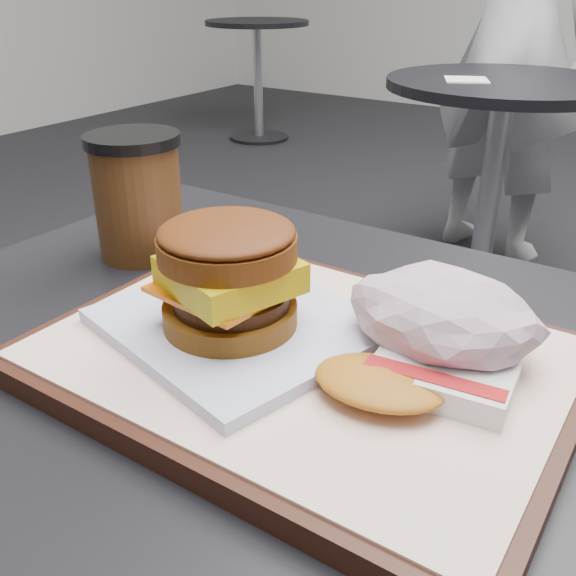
% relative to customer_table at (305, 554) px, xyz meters
% --- Properties ---
extents(customer_table, '(0.80, 0.60, 0.77)m').
position_rel_customer_table_xyz_m(customer_table, '(0.00, 0.00, 0.00)').
color(customer_table, '#A5A5AA').
rests_on(customer_table, ground).
extents(serving_tray, '(0.38, 0.28, 0.02)m').
position_rel_customer_table_xyz_m(serving_tray, '(-0.01, 0.00, 0.20)').
color(serving_tray, black).
rests_on(serving_tray, customer_table).
extents(breakfast_sandwich, '(0.23, 0.21, 0.09)m').
position_rel_customer_table_xyz_m(breakfast_sandwich, '(-0.06, -0.01, 0.24)').
color(breakfast_sandwich, white).
rests_on(breakfast_sandwich, serving_tray).
extents(hash_brown, '(0.13, 0.10, 0.02)m').
position_rel_customer_table_xyz_m(hash_brown, '(0.08, -0.00, 0.22)').
color(hash_brown, white).
rests_on(hash_brown, serving_tray).
extents(crumpled_wrapper, '(0.13, 0.11, 0.06)m').
position_rel_customer_table_xyz_m(crumpled_wrapper, '(0.08, 0.05, 0.24)').
color(crumpled_wrapper, silver).
rests_on(crumpled_wrapper, serving_tray).
extents(coffee_cup, '(0.09, 0.09, 0.13)m').
position_rel_customer_table_xyz_m(coffee_cup, '(-0.26, 0.10, 0.25)').
color(coffee_cup, '#442510').
rests_on(coffee_cup, customer_table).
extents(neighbor_table, '(0.70, 0.70, 0.75)m').
position_rel_customer_table_xyz_m(neighbor_table, '(-0.35, 1.65, -0.03)').
color(neighbor_table, black).
rests_on(neighbor_table, ground).
extents(napkin, '(0.16, 0.16, 0.00)m').
position_rel_customer_table_xyz_m(napkin, '(-0.44, 1.55, 0.17)').
color(napkin, white).
rests_on(napkin, neighbor_table).
extents(patron, '(0.68, 0.52, 1.66)m').
position_rel_customer_table_xyz_m(patron, '(-0.49, 2.17, 0.24)').
color(patron, silver).
rests_on(patron, ground).
extents(bg_table_mid, '(0.66, 0.66, 0.75)m').
position_rel_customer_table_xyz_m(bg_table_mid, '(-2.40, 3.20, -0.02)').
color(bg_table_mid, black).
rests_on(bg_table_mid, ground).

